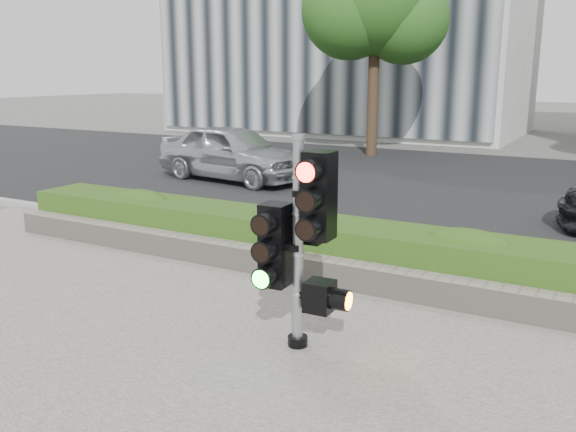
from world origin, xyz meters
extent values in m
plane|color=#51514C|center=(0.00, 0.00, 0.00)|extent=(120.00, 120.00, 0.00)
cube|color=black|center=(0.00, 10.00, 0.01)|extent=(60.00, 13.00, 0.02)
cube|color=gray|center=(0.00, 3.15, 0.06)|extent=(60.00, 0.25, 0.12)
cube|color=gray|center=(0.00, 1.90, 0.20)|extent=(12.00, 0.32, 0.34)
cube|color=#487624|center=(0.00, 2.55, 0.37)|extent=(12.00, 1.00, 0.68)
cylinder|color=black|center=(-4.50, 14.50, 2.02)|extent=(0.36, 0.36, 4.03)
sphere|color=#1D4A15|center=(-3.64, 14.86, 4.46)|extent=(2.88, 2.88, 2.88)
sphere|color=#1D4A15|center=(-5.22, 14.07, 4.75)|extent=(3.17, 3.17, 3.17)
cylinder|color=black|center=(0.39, 0.03, 0.08)|extent=(0.21, 0.21, 0.10)
cylinder|color=gray|center=(0.39, 0.03, 1.09)|extent=(0.11, 0.11, 2.12)
cylinder|color=gray|center=(0.39, 0.03, 2.18)|extent=(0.13, 0.13, 0.05)
cube|color=#FF1107|center=(0.62, 0.00, 1.64)|extent=(0.28, 0.28, 0.85)
cube|color=#14E51E|center=(0.15, -0.01, 1.09)|extent=(0.28, 0.28, 0.85)
cube|color=black|center=(0.41, 0.27, 1.38)|extent=(0.28, 0.28, 0.58)
cube|color=orange|center=(0.61, 0.07, 0.60)|extent=(0.28, 0.28, 0.31)
imported|color=#B0B1B7|center=(-5.85, 8.06, 0.75)|extent=(4.51, 2.37, 1.46)
camera|label=1|loc=(3.12, -5.11, 2.77)|focal=38.00mm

